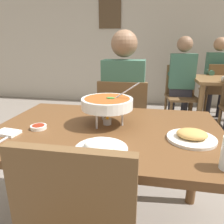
{
  "coord_description": "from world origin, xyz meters",
  "views": [
    {
      "loc": [
        0.23,
        -1.12,
        1.19
      ],
      "look_at": [
        0.0,
        0.15,
        0.79
      ],
      "focal_mm": 34.29,
      "sensor_mm": 36.0,
      "label": 1
    }
  ],
  "objects_px": {
    "patron_bg_left": "(181,76)",
    "diner_main": "(124,96)",
    "rice_plate": "(101,147)",
    "dining_table_main": "(107,145)",
    "appetizer_plate": "(192,136)",
    "sauce_dish": "(39,127)",
    "chair_bg_left": "(181,92)",
    "chair_bg_right": "(218,88)",
    "curry_bowl": "(107,104)",
    "patron_bg_right": "(217,73)",
    "chair_diner_main": "(123,122)"
  },
  "relations": [
    {
      "from": "patron_bg_left",
      "to": "diner_main",
      "type": "bearing_deg",
      "value": -114.75
    },
    {
      "from": "rice_plate",
      "to": "dining_table_main",
      "type": "bearing_deg",
      "value": 95.79
    },
    {
      "from": "appetizer_plate",
      "to": "sauce_dish",
      "type": "xyz_separation_m",
      "value": [
        -0.83,
        0.0,
        -0.01
      ]
    },
    {
      "from": "chair_bg_left",
      "to": "chair_bg_right",
      "type": "distance_m",
      "value": 0.76
    },
    {
      "from": "curry_bowl",
      "to": "rice_plate",
      "type": "xyz_separation_m",
      "value": [
        0.04,
        -0.33,
        -0.11
      ]
    },
    {
      "from": "appetizer_plate",
      "to": "patron_bg_right",
      "type": "bearing_deg",
      "value": 72.81
    },
    {
      "from": "curry_bowl",
      "to": "chair_bg_right",
      "type": "height_order",
      "value": "curry_bowl"
    },
    {
      "from": "sauce_dish",
      "to": "chair_bg_left",
      "type": "height_order",
      "value": "chair_bg_left"
    },
    {
      "from": "diner_main",
      "to": "curry_bowl",
      "type": "relative_size",
      "value": 3.94
    },
    {
      "from": "rice_plate",
      "to": "patron_bg_right",
      "type": "xyz_separation_m",
      "value": [
        1.29,
        3.01,
        -0.01
      ]
    },
    {
      "from": "rice_plate",
      "to": "chair_bg_right",
      "type": "bearing_deg",
      "value": 65.91
    },
    {
      "from": "curry_bowl",
      "to": "diner_main",
      "type": "bearing_deg",
      "value": 89.02
    },
    {
      "from": "dining_table_main",
      "to": "chair_bg_left",
      "type": "relative_size",
      "value": 1.43
    },
    {
      "from": "rice_plate",
      "to": "chair_bg_right",
      "type": "relative_size",
      "value": 0.27
    },
    {
      "from": "rice_plate",
      "to": "sauce_dish",
      "type": "bearing_deg",
      "value": 154.45
    },
    {
      "from": "chair_diner_main",
      "to": "rice_plate",
      "type": "height_order",
      "value": "chair_diner_main"
    },
    {
      "from": "chair_bg_left",
      "to": "chair_bg_right",
      "type": "bearing_deg",
      "value": 33.05
    },
    {
      "from": "chair_diner_main",
      "to": "patron_bg_left",
      "type": "relative_size",
      "value": 0.69
    },
    {
      "from": "dining_table_main",
      "to": "rice_plate",
      "type": "distance_m",
      "value": 0.3
    },
    {
      "from": "patron_bg_right",
      "to": "sauce_dish",
      "type": "bearing_deg",
      "value": -121.11
    },
    {
      "from": "dining_table_main",
      "to": "appetizer_plate",
      "type": "height_order",
      "value": "appetizer_plate"
    },
    {
      "from": "sauce_dish",
      "to": "patron_bg_right",
      "type": "xyz_separation_m",
      "value": [
        1.7,
        2.82,
        -0.0
      ]
    },
    {
      "from": "dining_table_main",
      "to": "chair_bg_left",
      "type": "height_order",
      "value": "chair_bg_left"
    },
    {
      "from": "dining_table_main",
      "to": "sauce_dish",
      "type": "relative_size",
      "value": 14.35
    },
    {
      "from": "rice_plate",
      "to": "patron_bg_left",
      "type": "relative_size",
      "value": 0.18
    },
    {
      "from": "chair_diner_main",
      "to": "chair_bg_left",
      "type": "relative_size",
      "value": 1.0
    },
    {
      "from": "diner_main",
      "to": "chair_bg_left",
      "type": "height_order",
      "value": "diner_main"
    },
    {
      "from": "chair_diner_main",
      "to": "patron_bg_left",
      "type": "xyz_separation_m",
      "value": [
        0.68,
        1.51,
        0.24
      ]
    },
    {
      "from": "sauce_dish",
      "to": "diner_main",
      "type": "bearing_deg",
      "value": 65.4
    },
    {
      "from": "chair_diner_main",
      "to": "chair_bg_right",
      "type": "bearing_deg",
      "value": 55.18
    },
    {
      "from": "chair_diner_main",
      "to": "curry_bowl",
      "type": "bearing_deg",
      "value": -91.03
    },
    {
      "from": "dining_table_main",
      "to": "diner_main",
      "type": "relative_size",
      "value": 0.99
    },
    {
      "from": "curry_bowl",
      "to": "chair_bg_left",
      "type": "height_order",
      "value": "curry_bowl"
    },
    {
      "from": "chair_diner_main",
      "to": "patron_bg_left",
      "type": "bearing_deg",
      "value": 65.73
    },
    {
      "from": "appetizer_plate",
      "to": "chair_bg_right",
      "type": "xyz_separation_m",
      "value": [
        0.88,
        2.71,
        -0.25
      ]
    },
    {
      "from": "chair_diner_main",
      "to": "chair_bg_right",
      "type": "relative_size",
      "value": 1.0
    },
    {
      "from": "patron_bg_left",
      "to": "curry_bowl",
      "type": "bearing_deg",
      "value": -107.67
    },
    {
      "from": "chair_diner_main",
      "to": "curry_bowl",
      "type": "xyz_separation_m",
      "value": [
        -0.01,
        -0.66,
        0.35
      ]
    },
    {
      "from": "appetizer_plate",
      "to": "chair_bg_right",
      "type": "relative_size",
      "value": 0.27
    },
    {
      "from": "patron_bg_left",
      "to": "patron_bg_right",
      "type": "relative_size",
      "value": 1.0
    },
    {
      "from": "chair_diner_main",
      "to": "curry_bowl",
      "type": "relative_size",
      "value": 2.71
    },
    {
      "from": "chair_diner_main",
      "to": "appetizer_plate",
      "type": "bearing_deg",
      "value": -61.0
    },
    {
      "from": "chair_diner_main",
      "to": "appetizer_plate",
      "type": "distance_m",
      "value": 0.95
    },
    {
      "from": "diner_main",
      "to": "sauce_dish",
      "type": "bearing_deg",
      "value": -114.6
    },
    {
      "from": "patron_bg_left",
      "to": "chair_bg_left",
      "type": "bearing_deg",
      "value": -58.16
    },
    {
      "from": "sauce_dish",
      "to": "appetizer_plate",
      "type": "bearing_deg",
      "value": -0.18
    },
    {
      "from": "curry_bowl",
      "to": "patron_bg_right",
      "type": "distance_m",
      "value": 2.99
    },
    {
      "from": "sauce_dish",
      "to": "chair_bg_right",
      "type": "height_order",
      "value": "chair_bg_right"
    },
    {
      "from": "chair_diner_main",
      "to": "dining_table_main",
      "type": "bearing_deg",
      "value": -90.0
    },
    {
      "from": "rice_plate",
      "to": "sauce_dish",
      "type": "xyz_separation_m",
      "value": [
        -0.41,
        0.2,
        -0.01
      ]
    }
  ]
}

